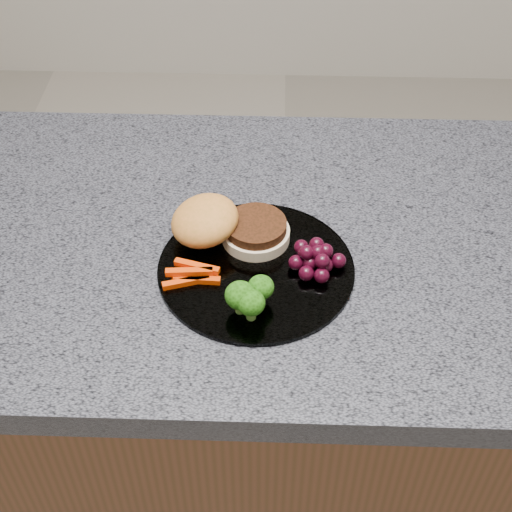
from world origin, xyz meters
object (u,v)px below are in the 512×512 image
(plate, at_px, (256,268))
(grape_bunch, at_px, (315,258))
(burger, at_px, (223,227))
(island_cabinet, at_px, (288,424))

(plate, bearing_deg, grape_bunch, 2.08)
(plate, relative_size, burger, 1.40)
(plate, height_order, grape_bunch, grape_bunch)
(island_cabinet, xyz_separation_m, burger, (-0.10, -0.01, 0.50))
(island_cabinet, relative_size, plate, 4.62)
(burger, relative_size, grape_bunch, 2.43)
(island_cabinet, height_order, burger, burger)
(island_cabinet, bearing_deg, grape_bunch, -73.06)
(island_cabinet, xyz_separation_m, plate, (-0.06, -0.07, 0.47))
(island_cabinet, height_order, grape_bunch, grape_bunch)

